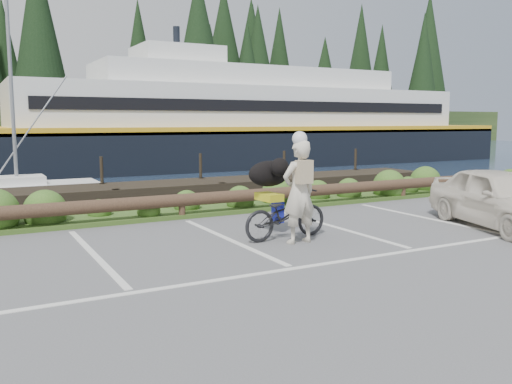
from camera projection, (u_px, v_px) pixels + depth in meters
ground at (281, 263)px, 8.91m from camera, size 72.00×72.00×0.00m
harbor_backdrop at (2, 137)px, 77.64m from camera, size 170.00×160.00×30.00m
vegetation_strip at (172, 212)px, 13.53m from camera, size 34.00×1.60×0.10m
log_rail at (182, 219)px, 12.92m from camera, size 32.00×0.30×0.60m
bicycle at (286, 214)px, 10.68m from camera, size 1.91×0.77×0.98m
cyclist at (299, 192)px, 10.25m from camera, size 0.75×0.52×1.97m
dog at (269, 174)px, 11.09m from camera, size 0.51×0.95×0.53m
parked_car at (501, 198)px, 11.75m from camera, size 2.58×4.15×1.32m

